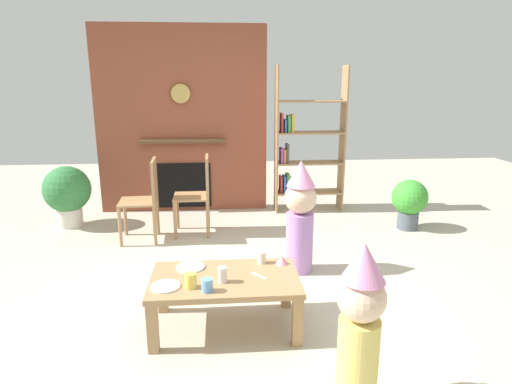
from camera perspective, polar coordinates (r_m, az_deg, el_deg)
The scene contains 18 objects.
ground_plane at distance 3.69m, azimuth -1.86°, elevation -13.59°, with size 12.00×12.00×0.00m, color #BCB29E.
brick_fireplace_feature at distance 5.89m, azimuth -9.55°, elevation 9.07°, with size 2.20×0.28×2.40m.
bookshelf at distance 5.82m, azimuth 6.19°, elevation 5.88°, with size 0.90×0.28×1.90m.
coffee_table at distance 3.16m, azimuth -4.05°, elevation -11.98°, with size 1.04×0.61×0.39m.
paper_cup_near_left at distance 3.00m, azimuth -8.50°, elevation -11.31°, with size 0.08×0.08×0.10m, color #F2CC4C.
paper_cup_near_right at distance 3.05m, azimuth -4.39°, elevation -10.67°, with size 0.06×0.06×0.11m, color silver.
paper_cup_center at distance 3.33m, azimuth 0.76°, elevation -8.50°, with size 0.06×0.06×0.09m, color silver.
paper_cup_far_left at distance 2.94m, azimuth -6.39°, elevation -11.94°, with size 0.07×0.07×0.09m, color #669EE0.
paper_plate_front at distance 3.05m, azimuth -11.70°, elevation -11.92°, with size 0.20×0.20×0.01m, color white.
paper_plate_rear at distance 3.30m, azimuth -8.52°, elevation -9.62°, with size 0.21×0.21×0.01m, color white.
birthday_cake_slice at distance 3.33m, azimuth 3.38°, elevation -8.81°, with size 0.10×0.10×0.06m, color pink.
table_fork at distance 3.14m, azimuth 0.42°, elevation -10.80°, with size 0.15×0.02×0.01m, color silver.
child_with_cone_hat at distance 2.48m, azimuth 13.37°, elevation -16.01°, with size 0.26×0.26×0.94m.
child_in_pink at distance 3.98m, azimuth 5.75°, elevation -2.87°, with size 0.29×0.29×1.04m.
dining_chair_left at distance 4.90m, azimuth -14.06°, elevation -0.38°, with size 0.42×0.42×0.90m.
dining_chair_middle at distance 5.00m, azimuth -7.37°, elevation 0.23°, with size 0.41×0.41×0.90m.
potted_plant_tall at distance 5.45m, azimuth 19.33°, elevation -1.07°, with size 0.41×0.41×0.59m.
potted_plant_short at distance 5.68m, azimuth -23.34°, elevation -0.02°, with size 0.55×0.55×0.74m.
Camera 1 is at (-0.15, -3.25, 1.74)m, focal length 30.76 mm.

